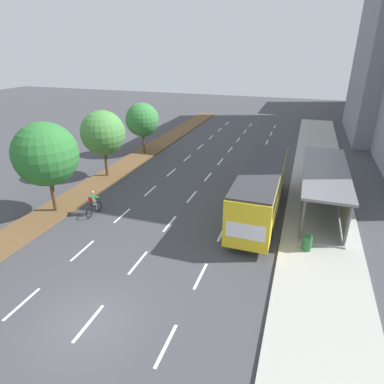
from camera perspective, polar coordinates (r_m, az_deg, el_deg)
ground_plane at (r=15.43m, az=-17.42°, el=-20.80°), size 140.00×140.00×0.00m
median_strip at (r=34.14m, az=-9.72°, el=5.59°), size 2.60×52.00×0.12m
sidewalk_right at (r=30.36m, az=21.01°, el=1.99°), size 4.50×52.00×0.15m
lane_divider_left at (r=30.31m, az=-3.60°, el=3.41°), size 0.14×46.59×0.01m
lane_divider_center at (r=29.23m, az=2.77°, el=2.64°), size 0.14×46.59×0.01m
lane_divider_right at (r=28.54m, az=9.53°, el=1.79°), size 0.14×46.59×0.01m
bus_shelter at (r=24.40m, az=22.40°, el=1.07°), size 2.90×10.70×2.86m
bus at (r=22.54m, az=11.84°, el=1.16°), size 2.54×11.29×3.37m
cyclist at (r=23.34m, az=-16.69°, el=-2.00°), size 0.46×1.82×1.71m
median_tree_second at (r=23.50m, az=-23.92°, el=5.95°), size 4.19×4.19×6.14m
median_tree_third at (r=29.07m, az=-15.11°, el=9.81°), size 3.72×3.72×5.66m
median_tree_fourth at (r=35.01m, az=-8.59°, el=12.21°), size 3.42×3.42×5.25m
trash_bin at (r=19.59m, az=19.22°, el=-8.34°), size 0.52×0.52×0.85m
building_tall_right at (r=71.56m, az=30.08°, el=18.07°), size 8.00×13.57×14.07m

